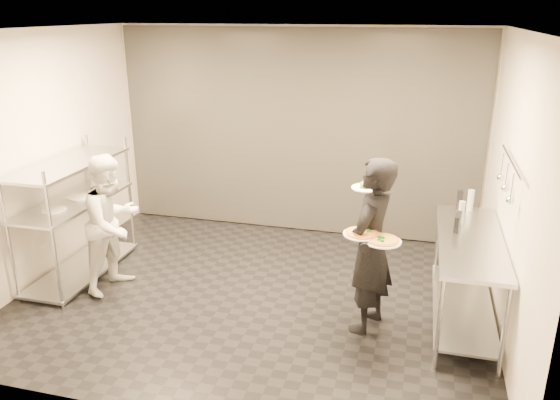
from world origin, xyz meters
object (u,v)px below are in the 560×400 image
(chef, at_px, (112,223))
(bottle_green, at_px, (461,212))
(bottle_dark, at_px, (460,200))
(prep_counter, at_px, (467,266))
(bottle_clear, at_px, (470,200))
(pos_monitor, at_px, (458,222))
(waiter, at_px, (370,246))
(pizza_plate_far, at_px, (382,240))
(salad_plate, at_px, (366,186))
(pizza_plate_near, at_px, (361,233))
(pass_rack, at_px, (75,212))

(chef, distance_m, bottle_green, 3.71)
(bottle_dark, bearing_deg, prep_counter, -84.48)
(bottle_clear, bearing_deg, chef, -165.19)
(pos_monitor, relative_size, bottle_clear, 0.97)
(bottle_green, bearing_deg, pos_monitor, -100.45)
(waiter, relative_size, pizza_plate_far, 5.12)
(salad_plate, bearing_deg, bottle_clear, 38.94)
(chef, distance_m, pizza_plate_near, 2.77)
(chef, distance_m, salad_plate, 2.79)
(pizza_plate_far, xyz_separation_m, pos_monitor, (0.68, 0.74, -0.04))
(salad_plate, xyz_separation_m, bottle_dark, (0.93, 0.84, -0.34))
(waiter, bearing_deg, pos_monitor, 139.42)
(prep_counter, xyz_separation_m, pizza_plate_near, (-0.99, -0.48, 0.43))
(pos_monitor, height_order, bottle_green, bottle_green)
(waiter, relative_size, pos_monitor, 7.76)
(prep_counter, height_order, bottle_clear, bottle_clear)
(prep_counter, xyz_separation_m, pizza_plate_far, (-0.80, -0.55, 0.42))
(pass_rack, distance_m, pizza_plate_near, 3.38)
(chef, bearing_deg, bottle_clear, -62.58)
(waiter, height_order, pizza_plate_near, waiter)
(salad_plate, height_order, bottle_clear, salad_plate)
(pass_rack, xyz_separation_m, pos_monitor, (4.21, 0.19, 0.23))
(pizza_plate_near, relative_size, pizza_plate_far, 0.99)
(waiter, xyz_separation_m, pizza_plate_near, (-0.07, -0.17, 0.20))
(bottle_dark, bearing_deg, pass_rack, -169.31)
(bottle_green, bearing_deg, salad_plate, -153.66)
(prep_counter, distance_m, chef, 3.74)
(pizza_plate_far, height_order, bottle_green, bottle_green)
(pos_monitor, bearing_deg, pass_rack, -167.84)
(waiter, bearing_deg, pizza_plate_far, 43.92)
(salad_plate, xyz_separation_m, bottle_green, (0.93, 0.46, -0.34))
(bottle_dark, bearing_deg, pizza_plate_near, -125.49)
(chef, bearing_deg, pass_rack, 84.85)
(prep_counter, relative_size, bottle_clear, 7.87)
(waiter, height_order, pizza_plate_far, waiter)
(pass_rack, height_order, pos_monitor, pass_rack)
(waiter, height_order, pos_monitor, waiter)
(bottle_green, bearing_deg, pizza_plate_far, -126.59)
(chef, distance_m, bottle_dark, 3.79)
(pass_rack, relative_size, bottle_dark, 7.41)
(chef, distance_m, bottle_clear, 3.90)
(salad_plate, height_order, bottle_green, salad_plate)
(pass_rack, xyz_separation_m, prep_counter, (4.33, 0.00, -0.14))
(waiter, height_order, salad_plate, waiter)
(pizza_plate_far, bearing_deg, prep_counter, 34.65)
(pizza_plate_near, bearing_deg, chef, 173.99)
(prep_counter, relative_size, chef, 1.16)
(prep_counter, height_order, bottle_dark, bottle_dark)
(waiter, distance_m, bottle_green, 1.13)
(pizza_plate_near, height_order, pizza_plate_far, pizza_plate_near)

